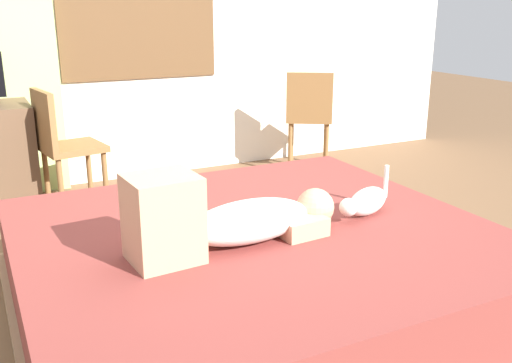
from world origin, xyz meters
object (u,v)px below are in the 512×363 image
bed (256,274)px  chair_spare (309,113)px  cat (365,202)px  person_lying (229,219)px  chair_by_desk (62,142)px

bed → chair_spare: chair_spare is taller
cat → chair_spare: size_ratio=0.40×
bed → chair_spare: size_ratio=2.41×
person_lying → chair_by_desk: chair_by_desk is taller
chair_spare → bed: bearing=-127.1°
bed → cat: size_ratio=6.01×
cat → chair_spare: 2.27m
cat → chair_by_desk: 2.17m
person_lying → chair_spare: 2.68m
bed → chair_by_desk: 1.91m
person_lying → chair_by_desk: size_ratio=1.09×
chair_by_desk → chair_spare: bearing=4.7°
chair_by_desk → chair_spare: (2.04, 0.17, 0.00)m
person_lying → chair_by_desk: 1.96m
person_lying → chair_spare: size_ratio=1.09×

